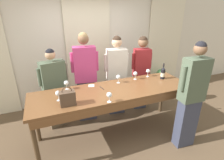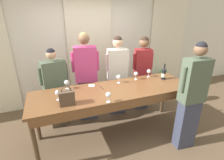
{
  "view_description": "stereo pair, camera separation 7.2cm",
  "coord_description": "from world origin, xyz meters",
  "px_view_note": "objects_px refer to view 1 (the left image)",
  "views": [
    {
      "loc": [
        -1.06,
        -2.55,
        2.28
      ],
      "look_at": [
        0.0,
        0.09,
        1.11
      ],
      "focal_mm": 28.0,
      "sensor_mm": 36.0,
      "label": 1
    },
    {
      "loc": [
        -0.99,
        -2.58,
        2.28
      ],
      "look_at": [
        0.0,
        0.09,
        1.11
      ],
      "focal_mm": 28.0,
      "sensor_mm": 36.0,
      "label": 2
    }
  ],
  "objects_px": {
    "wine_bottle": "(163,73)",
    "wine_glass_back_left": "(135,74)",
    "potted_plant": "(161,79)",
    "guest_olive_jacket": "(55,89)",
    "guest_pink_top": "(86,77)",
    "guest_cream_sweater": "(116,75)",
    "wine_glass_front_left": "(58,94)",
    "host_pouring": "(191,97)",
    "wine_glass_center_right": "(66,83)",
    "wine_glass_front_mid": "(118,77)",
    "handbag": "(67,98)",
    "guest_striped_shirt": "(141,72)",
    "wine_glass_center_left": "(183,77)",
    "wine_glass_front_right": "(109,95)",
    "wine_glass_center_mid": "(148,71)"
  },
  "relations": [
    {
      "from": "wine_bottle",
      "to": "guest_cream_sweater",
      "type": "xyz_separation_m",
      "value": [
        -0.75,
        0.61,
        -0.16
      ]
    },
    {
      "from": "handbag",
      "to": "guest_cream_sweater",
      "type": "xyz_separation_m",
      "value": [
        1.18,
        0.95,
        -0.16
      ]
    },
    {
      "from": "guest_striped_shirt",
      "to": "wine_glass_center_mid",
      "type": "bearing_deg",
      "value": -101.81
    },
    {
      "from": "wine_glass_center_left",
      "to": "guest_cream_sweater",
      "type": "distance_m",
      "value": 1.35
    },
    {
      "from": "handbag",
      "to": "potted_plant",
      "type": "bearing_deg",
      "value": 28.41
    },
    {
      "from": "wine_bottle",
      "to": "wine_glass_back_left",
      "type": "bearing_deg",
      "value": 161.71
    },
    {
      "from": "wine_glass_front_left",
      "to": "wine_glass_front_mid",
      "type": "distance_m",
      "value": 1.17
    },
    {
      "from": "guest_olive_jacket",
      "to": "host_pouring",
      "type": "relative_size",
      "value": 0.87
    },
    {
      "from": "wine_glass_front_right",
      "to": "guest_striped_shirt",
      "type": "relative_size",
      "value": 0.09
    },
    {
      "from": "host_pouring",
      "to": "wine_bottle",
      "type": "bearing_deg",
      "value": 86.93
    },
    {
      "from": "handbag",
      "to": "potted_plant",
      "type": "xyz_separation_m",
      "value": [
        2.87,
        1.55,
        -0.71
      ]
    },
    {
      "from": "handbag",
      "to": "guest_cream_sweater",
      "type": "height_order",
      "value": "guest_cream_sweater"
    },
    {
      "from": "wine_glass_center_mid",
      "to": "guest_striped_shirt",
      "type": "bearing_deg",
      "value": 78.19
    },
    {
      "from": "wine_glass_front_mid",
      "to": "potted_plant",
      "type": "height_order",
      "value": "wine_glass_front_mid"
    },
    {
      "from": "wine_bottle",
      "to": "wine_glass_center_right",
      "type": "xyz_separation_m",
      "value": [
        -1.87,
        0.21,
        0.0
      ]
    },
    {
      "from": "guest_olive_jacket",
      "to": "guest_pink_top",
      "type": "xyz_separation_m",
      "value": [
        0.62,
        0.0,
        0.16
      ]
    },
    {
      "from": "wine_glass_front_mid",
      "to": "guest_cream_sweater",
      "type": "distance_m",
      "value": 0.53
    },
    {
      "from": "handbag",
      "to": "guest_striped_shirt",
      "type": "relative_size",
      "value": 0.17
    },
    {
      "from": "wine_glass_front_left",
      "to": "potted_plant",
      "type": "distance_m",
      "value": 3.36
    },
    {
      "from": "wine_glass_center_mid",
      "to": "wine_glass_back_left",
      "type": "distance_m",
      "value": 0.32
    },
    {
      "from": "handbag",
      "to": "wine_glass_front_right",
      "type": "distance_m",
      "value": 0.61
    },
    {
      "from": "wine_bottle",
      "to": "wine_glass_front_mid",
      "type": "xyz_separation_m",
      "value": [
        -0.92,
        0.13,
        0.0
      ]
    },
    {
      "from": "guest_pink_top",
      "to": "guest_striped_shirt",
      "type": "xyz_separation_m",
      "value": [
        1.31,
        0.0,
        -0.05
      ]
    },
    {
      "from": "wine_glass_center_right",
      "to": "guest_pink_top",
      "type": "distance_m",
      "value": 0.6
    },
    {
      "from": "guest_olive_jacket",
      "to": "guest_striped_shirt",
      "type": "bearing_deg",
      "value": 0.0
    },
    {
      "from": "wine_glass_front_left",
      "to": "wine_glass_center_mid",
      "type": "bearing_deg",
      "value": 11.17
    },
    {
      "from": "wine_glass_front_left",
      "to": "wine_glass_center_mid",
      "type": "distance_m",
      "value": 1.87
    },
    {
      "from": "wine_glass_back_left",
      "to": "host_pouring",
      "type": "distance_m",
      "value": 1.11
    },
    {
      "from": "potted_plant",
      "to": "guest_pink_top",
      "type": "bearing_deg",
      "value": -165.73
    },
    {
      "from": "host_pouring",
      "to": "wine_glass_front_mid",
      "type": "bearing_deg",
      "value": 132.65
    },
    {
      "from": "wine_bottle",
      "to": "guest_pink_top",
      "type": "distance_m",
      "value": 1.56
    },
    {
      "from": "wine_glass_center_right",
      "to": "potted_plant",
      "type": "xyz_separation_m",
      "value": [
        2.81,
        1.0,
        -0.72
      ]
    },
    {
      "from": "wine_bottle",
      "to": "potted_plant",
      "type": "height_order",
      "value": "wine_bottle"
    },
    {
      "from": "wine_glass_back_left",
      "to": "guest_cream_sweater",
      "type": "relative_size",
      "value": 0.09
    },
    {
      "from": "handbag",
      "to": "guest_olive_jacket",
      "type": "height_order",
      "value": "guest_olive_jacket"
    },
    {
      "from": "wine_glass_center_left",
      "to": "host_pouring",
      "type": "xyz_separation_m",
      "value": [
        -0.26,
        -0.49,
        -0.12
      ]
    },
    {
      "from": "wine_glass_back_left",
      "to": "guest_cream_sweater",
      "type": "height_order",
      "value": "guest_cream_sweater"
    },
    {
      "from": "wine_glass_back_left",
      "to": "guest_cream_sweater",
      "type": "xyz_separation_m",
      "value": [
        -0.22,
        0.43,
        -0.16
      ]
    },
    {
      "from": "wine_glass_center_right",
      "to": "guest_cream_sweater",
      "type": "bearing_deg",
      "value": 19.67
    },
    {
      "from": "wine_glass_front_left",
      "to": "guest_pink_top",
      "type": "xyz_separation_m",
      "value": [
        0.61,
        0.76,
        -0.1
      ]
    },
    {
      "from": "host_pouring",
      "to": "wine_glass_back_left",
      "type": "bearing_deg",
      "value": 116.15
    },
    {
      "from": "wine_glass_front_mid",
      "to": "wine_glass_center_right",
      "type": "relative_size",
      "value": 1.0
    },
    {
      "from": "wine_glass_front_right",
      "to": "guest_striped_shirt",
      "type": "bearing_deg",
      "value": 42.13
    },
    {
      "from": "wine_glass_center_left",
      "to": "guest_pink_top",
      "type": "distance_m",
      "value": 1.9
    },
    {
      "from": "wine_glass_center_left",
      "to": "guest_cream_sweater",
      "type": "height_order",
      "value": "guest_cream_sweater"
    },
    {
      "from": "potted_plant",
      "to": "wine_glass_center_left",
      "type": "bearing_deg",
      "value": -115.11
    },
    {
      "from": "wine_glass_center_mid",
      "to": "host_pouring",
      "type": "bearing_deg",
      "value": -80.65
    },
    {
      "from": "guest_striped_shirt",
      "to": "potted_plant",
      "type": "height_order",
      "value": "guest_striped_shirt"
    },
    {
      "from": "wine_glass_front_left",
      "to": "guest_olive_jacket",
      "type": "distance_m",
      "value": 0.8
    },
    {
      "from": "host_pouring",
      "to": "wine_glass_front_left",
      "type": "bearing_deg",
      "value": 161.71
    }
  ]
}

